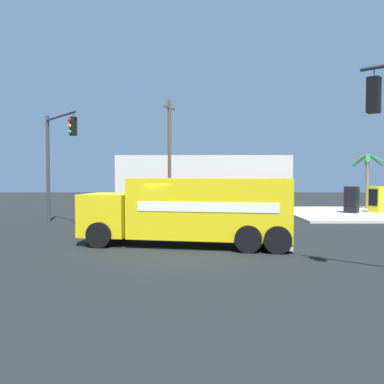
% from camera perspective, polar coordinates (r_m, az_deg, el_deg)
% --- Properties ---
extents(ground_plane, '(100.00, 100.00, 0.00)m').
position_cam_1_polar(ground_plane, '(17.39, -1.74, -7.05)').
color(ground_plane, black).
extents(sidewalk_corner_far, '(11.15, 11.15, 0.14)m').
position_cam_1_polar(sidewalk_corner_far, '(32.65, 22.41, -2.68)').
color(sidewalk_corner_far, '#B2ADA0').
rests_on(sidewalk_corner_far, ground).
extents(delivery_truck, '(8.64, 4.15, 2.69)m').
position_cam_1_polar(delivery_truck, '(17.04, 0.15, -2.41)').
color(delivery_truck, yellow).
rests_on(delivery_truck, ground).
extents(traffic_light_primary, '(2.79, 3.67, 6.29)m').
position_cam_1_polar(traffic_light_primary, '(25.44, -17.69, 5.18)').
color(traffic_light_primary, '#38383D').
rests_on(traffic_light_primary, ground).
extents(vending_machine_red, '(1.13, 1.17, 1.85)m').
position_cam_1_polar(vending_machine_red, '(33.04, 23.47, -0.90)').
color(vending_machine_red, yellow).
rests_on(vending_machine_red, sidewalk_corner_far).
extents(vending_machine_blue, '(1.17, 1.13, 1.85)m').
position_cam_1_polar(vending_machine_blue, '(32.00, 20.62, -0.96)').
color(vending_machine_blue, black).
rests_on(vending_machine_blue, sidewalk_corner_far).
extents(palm_tree_far, '(2.83, 2.76, 4.35)m').
position_cam_1_polar(palm_tree_far, '(36.39, 22.46, 2.66)').
color(palm_tree_far, '#7A6647').
rests_on(palm_tree_far, sidewalk_corner_far).
extents(utility_pole, '(0.96, 2.07, 9.37)m').
position_cam_1_polar(utility_pole, '(37.70, -2.95, 5.39)').
color(utility_pole, brown).
rests_on(utility_pole, ground).
extents(building_backdrop, '(19.07, 6.00, 4.90)m').
position_cam_1_polar(building_backdrop, '(48.60, 1.58, 1.91)').
color(building_backdrop, beige).
rests_on(building_backdrop, ground).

